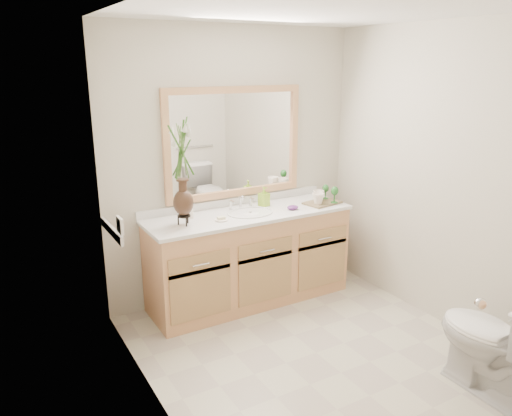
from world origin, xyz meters
TOP-DOWN VIEW (x-y plane):
  - floor at (0.00, 0.00)m, footprint 2.60×2.60m
  - ceiling at (0.00, 0.00)m, footprint 2.40×2.60m
  - wall_back at (0.00, 1.30)m, footprint 2.40×0.02m
  - wall_front at (0.00, -1.30)m, footprint 2.40×0.02m
  - wall_left at (-1.20, 0.00)m, footprint 0.02×2.60m
  - wall_right at (1.20, 0.00)m, footprint 0.02×2.60m
  - vanity at (0.00, 1.01)m, footprint 1.80×0.55m
  - counter at (0.00, 1.01)m, footprint 1.84×0.57m
  - sink at (0.00, 1.00)m, footprint 0.38×0.34m
  - mirror at (0.00, 1.28)m, footprint 1.32×0.04m
  - switch_plate at (-1.19, 0.76)m, footprint 0.02×0.12m
  - door at (-0.30, -1.29)m, footprint 0.80×0.03m
  - toilet at (0.70, -0.92)m, footprint 0.42×0.75m
  - flower_vase at (-0.62, 0.98)m, footprint 0.19×0.19m
  - tumbler at (-0.51, 1.13)m, footprint 0.06×0.06m
  - soap_dish at (-0.31, 0.93)m, footprint 0.11×0.11m
  - soap_bottle at (0.22, 1.13)m, footprint 0.09×0.09m
  - purple_dish at (0.38, 0.90)m, footprint 0.11×0.09m
  - tray at (0.72, 0.93)m, footprint 0.36×0.27m
  - mug_left at (0.65, 0.89)m, footprint 0.13×0.13m
  - mug_right at (0.72, 0.98)m, footprint 0.14×0.14m
  - goblet_front at (0.80, 0.85)m, footprint 0.07×0.07m
  - goblet_back at (0.82, 1.01)m, footprint 0.06×0.06m

SIDE VIEW (x-z plane):
  - floor at x=0.00m, z-range 0.00..0.00m
  - toilet at x=0.70m, z-range 0.00..0.74m
  - vanity at x=0.00m, z-range 0.00..0.80m
  - sink at x=0.00m, z-range 0.66..0.89m
  - counter at x=0.00m, z-range 0.80..0.83m
  - tray at x=0.72m, z-range 0.83..0.85m
  - soap_dish at x=-0.31m, z-range 0.82..0.86m
  - purple_dish at x=0.38m, z-range 0.83..0.87m
  - tumbler at x=-0.51m, z-range 0.83..0.91m
  - mug_right at x=0.72m, z-range 0.85..0.95m
  - mug_left at x=0.65m, z-range 0.85..0.96m
  - soap_bottle at x=0.22m, z-range 0.83..0.99m
  - goblet_back at x=0.82m, z-range 0.87..1.01m
  - goblet_front at x=0.80m, z-range 0.87..1.03m
  - switch_plate at x=-1.19m, z-range 0.92..1.04m
  - door at x=-0.30m, z-range 0.00..2.00m
  - wall_back at x=0.00m, z-range 0.00..2.40m
  - wall_front at x=0.00m, z-range 0.00..2.40m
  - wall_left at x=-1.20m, z-range 0.00..2.40m
  - wall_right at x=1.20m, z-range 0.00..2.40m
  - flower_vase at x=-0.62m, z-range 0.97..1.75m
  - mirror at x=0.00m, z-range 0.92..1.89m
  - ceiling at x=0.00m, z-range 2.39..2.41m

